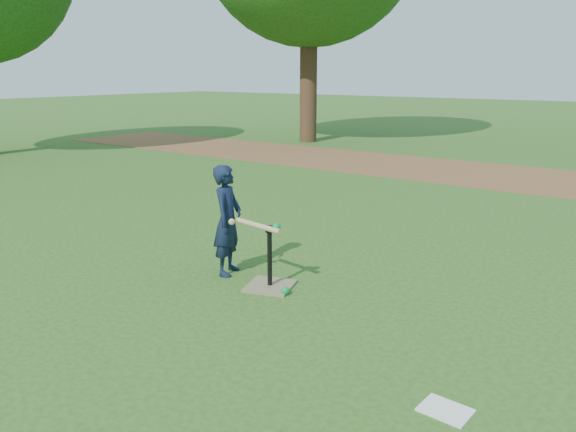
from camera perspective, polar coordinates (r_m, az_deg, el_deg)
The scene contains 7 objects.
ground at distance 5.58m, azimuth -4.30°, elevation -6.91°, with size 80.00×80.00×0.00m, color #285116.
dirt_strip at distance 12.11m, azimuth 19.27°, elevation 4.04°, with size 24.00×3.00×0.01m, color brown.
child at distance 5.72m, azimuth -6.15°, elevation -0.43°, with size 0.41×0.27×1.13m, color #101A32.
wiffle_ball_ground at distance 5.30m, azimuth -0.28°, elevation -7.60°, with size 0.08×0.08×0.08m, color #0C8A3B.
clipboard at distance 3.78m, azimuth 15.71°, elevation -18.46°, with size 0.30×0.23×0.01m, color white.
batting_tee at distance 5.45m, azimuth -1.86°, elevation -6.14°, with size 0.54×0.54×0.61m.
swing_action at distance 5.36m, azimuth -2.96°, elevation -0.97°, with size 0.63×0.16×0.08m.
Camera 1 is at (3.38, -3.95, 2.03)m, focal length 35.00 mm.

